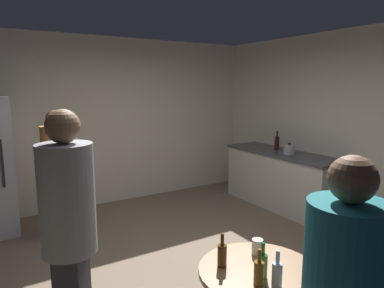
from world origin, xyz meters
The scene contains 14 objects.
ground_plane centered at (0.00, 0.00, -0.05)m, with size 5.20×5.20×0.10m, color #7A6651.
wall_back centered at (0.00, 2.63, 1.35)m, with size 5.32×0.06×2.70m, color silver.
wall_side_right centered at (2.63, 0.00, 1.35)m, with size 0.06×5.20×2.70m, color silver.
kitchen_counter centered at (2.28, 0.94, 0.45)m, with size 0.64×2.02×0.90m.
kettle centered at (2.23, 0.77, 0.97)m, with size 0.24×0.17×0.18m.
wine_bottle_on_counter centered at (2.32, 1.12, 1.02)m, with size 0.08×0.08×0.31m.
foreground_table centered at (-0.27, -1.31, 0.63)m, with size 0.80×0.80×0.73m.
beer_bottle_amber centered at (-0.40, -1.45, 0.82)m, with size 0.06×0.06×0.23m.
beer_bottle_brown centered at (-0.45, -1.15, 0.82)m, with size 0.06×0.06×0.23m.
beer_bottle_green centered at (-0.32, -1.39, 0.82)m, with size 0.06×0.06×0.23m.
beer_bottle_clear centered at (-0.32, -1.52, 0.82)m, with size 0.06×0.06×0.23m.
plastic_cup_white centered at (-0.14, -1.15, 0.79)m, with size 0.08×0.08×0.11m, color white.
person_in_orange_shirt centered at (-0.98, 1.56, 0.96)m, with size 0.41×0.41×1.64m.
person_in_gray_shirt centered at (-1.33, -0.72, 1.05)m, with size 0.47×0.47×1.79m.
Camera 1 is at (-1.75, -2.88, 1.92)m, focal length 32.48 mm.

